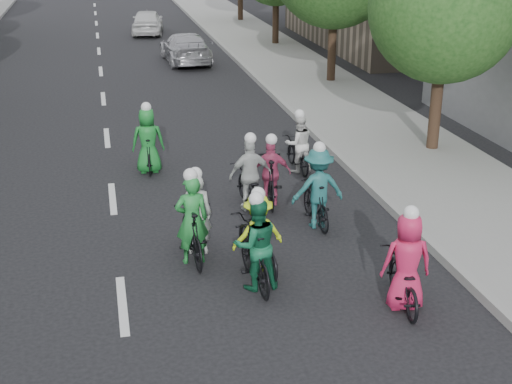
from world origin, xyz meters
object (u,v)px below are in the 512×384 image
object	(u,v)px
cyclist_3	(270,177)
follow_car_trail	(147,22)
cyclist_7	(317,193)
follow_car_lead	(185,48)
cyclist_1	(256,251)
cyclist_6	(298,149)
cyclist_8	(250,183)
cyclist_2	(257,239)
cyclist_4	(405,272)
cyclist_0	(197,224)
cyclist_5	(192,229)
cyclist_9	(148,146)

from	to	relation	value
cyclist_3	follow_car_trail	size ratio (longest dim) A/B	0.48
cyclist_7	follow_car_lead	bearing A→B (deg)	-90.45
cyclist_1	cyclist_6	distance (m)	6.25
cyclist_7	cyclist_8	size ratio (longest dim) A/B	1.02
cyclist_7	follow_car_lead	distance (m)	18.68
cyclist_1	cyclist_2	world-z (taller)	cyclist_1
cyclist_4	follow_car_lead	distance (m)	22.22
cyclist_1	cyclist_2	bearing A→B (deg)	-108.60
cyclist_0	cyclist_4	bearing A→B (deg)	146.22
cyclist_0	cyclist_6	distance (m)	5.24
cyclist_4	cyclist_8	distance (m)	5.03
cyclist_8	follow_car_lead	xyz separation A→B (m)	(0.77, 17.44, 0.05)
cyclist_2	cyclist_8	bearing A→B (deg)	-108.61
cyclist_5	cyclist_9	size ratio (longest dim) A/B	1.02
cyclist_5	cyclist_1	bearing A→B (deg)	123.41
cyclist_0	follow_car_lead	world-z (taller)	cyclist_0
cyclist_0	cyclist_4	distance (m)	4.19
cyclist_0	cyclist_2	xyz separation A→B (m)	(0.98, -1.01, 0.04)
cyclist_2	cyclist_9	bearing A→B (deg)	-84.76
cyclist_5	follow_car_trail	world-z (taller)	cyclist_5
cyclist_0	follow_car_trail	xyz separation A→B (m)	(1.24, 28.08, 0.12)
cyclist_0	cyclist_2	bearing A→B (deg)	143.35
cyclist_0	cyclist_2	size ratio (longest dim) A/B	0.91
cyclist_7	cyclist_8	xyz separation A→B (m)	(-1.18, 1.24, -0.12)
cyclist_1	cyclist_6	size ratio (longest dim) A/B	1.11
cyclist_1	cyclist_2	size ratio (longest dim) A/B	0.94
cyclist_7	cyclist_9	world-z (taller)	cyclist_7
cyclist_1	cyclist_6	world-z (taller)	cyclist_1
cyclist_4	follow_car_trail	size ratio (longest dim) A/B	0.46
cyclist_5	cyclist_9	distance (m)	5.32
cyclist_5	cyclist_2	bearing A→B (deg)	147.28
cyclist_7	follow_car_trail	distance (m)	27.44
cyclist_2	cyclist_4	distance (m)	2.79
cyclist_0	cyclist_7	size ratio (longest dim) A/B	0.94
cyclist_5	follow_car_trail	size ratio (longest dim) A/B	0.47
cyclist_2	cyclist_3	bearing A→B (deg)	-116.96
cyclist_2	follow_car_trail	distance (m)	29.09
cyclist_3	cyclist_2	bearing A→B (deg)	81.03
cyclist_6	cyclist_8	world-z (taller)	cyclist_8
cyclist_5	cyclist_8	xyz separation A→B (m)	(1.61, 2.30, -0.04)
follow_car_lead	cyclist_7	bearing A→B (deg)	88.34
cyclist_2	cyclist_7	distance (m)	2.37
cyclist_4	follow_car_trail	xyz separation A→B (m)	(-1.84, 30.93, 0.05)
cyclist_1	cyclist_2	distance (m)	0.66
cyclist_2	cyclist_0	bearing A→B (deg)	-54.80
cyclist_0	cyclist_9	size ratio (longest dim) A/B	0.96
cyclist_6	follow_car_trail	distance (m)	24.03
cyclist_3	follow_car_lead	world-z (taller)	cyclist_3
cyclist_1	cyclist_9	world-z (taller)	cyclist_9
cyclist_2	cyclist_4	world-z (taller)	cyclist_4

